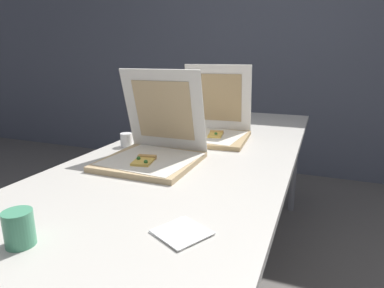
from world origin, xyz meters
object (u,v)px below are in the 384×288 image
(cup_white_mid, at_px, (151,133))
(cup_white_far, at_px, (184,123))
(cup_printed_front, at_px, (19,228))
(pizza_box_middle, at_px, (212,128))
(table, at_px, (201,156))
(pizza_box_front, at_px, (153,149))
(cup_white_near_center, at_px, (126,140))
(napkin_pile, at_px, (181,232))

(cup_white_mid, distance_m, cup_white_far, 0.32)
(cup_white_mid, bearing_deg, cup_printed_front, -78.52)
(pizza_box_middle, distance_m, cup_white_mid, 0.33)
(pizza_box_middle, bearing_deg, cup_white_mid, -158.09)
(cup_white_mid, bearing_deg, table, -9.33)
(cup_white_mid, xyz_separation_m, cup_printed_front, (0.21, -1.02, 0.01))
(pizza_box_front, xyz_separation_m, pizza_box_middle, (0.10, 0.49, 0.00))
(table, height_order, cup_white_mid, cup_white_mid)
(pizza_box_front, relative_size, cup_white_far, 5.77)
(pizza_box_middle, distance_m, cup_white_far, 0.29)
(cup_white_far, distance_m, cup_white_near_center, 0.49)
(cup_white_far, relative_size, cup_printed_front, 0.77)
(table, bearing_deg, cup_white_far, 123.78)
(cup_white_mid, xyz_separation_m, cup_white_near_center, (-0.04, -0.17, 0.00))
(pizza_box_middle, height_order, cup_white_mid, pizza_box_middle)
(table, distance_m, pizza_box_middle, 0.22)
(cup_printed_front, bearing_deg, cup_white_mid, 101.48)
(pizza_box_front, xyz_separation_m, cup_white_far, (-0.14, 0.66, -0.02))
(pizza_box_front, height_order, pizza_box_middle, pizza_box_middle)
(cup_white_mid, relative_size, cup_white_near_center, 1.00)
(pizza_box_middle, xyz_separation_m, cup_white_near_center, (-0.34, -0.31, -0.02))
(napkin_pile, bearing_deg, cup_white_far, 112.66)
(table, relative_size, pizza_box_middle, 5.61)
(cup_white_far, xyz_separation_m, napkin_pile, (0.48, -1.15, -0.03))
(pizza_box_front, bearing_deg, table, 69.98)
(cup_white_near_center, bearing_deg, cup_printed_front, -73.66)
(cup_white_near_center, bearing_deg, pizza_box_middle, 42.66)
(pizza_box_front, distance_m, napkin_pile, 0.60)
(cup_white_mid, distance_m, cup_printed_front, 1.04)
(pizza_box_front, distance_m, pizza_box_middle, 0.50)
(pizza_box_middle, bearing_deg, table, -92.19)
(cup_white_far, height_order, cup_printed_front, cup_printed_front)
(napkin_pile, bearing_deg, table, 106.71)
(pizza_box_front, xyz_separation_m, cup_printed_front, (0.01, -0.68, -0.01))
(cup_white_far, bearing_deg, pizza_box_middle, -35.52)
(table, relative_size, napkin_pile, 13.85)
(cup_white_near_center, bearing_deg, cup_white_mid, 76.07)
(pizza_box_middle, xyz_separation_m, cup_printed_front, (-0.09, -1.16, -0.01))
(cup_white_near_center, xyz_separation_m, cup_printed_front, (0.25, -0.85, 0.01))
(table, xyz_separation_m, pizza_box_front, (-0.11, -0.29, 0.10))
(table, height_order, cup_printed_front, cup_printed_front)
(cup_white_mid, bearing_deg, napkin_pile, -57.02)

